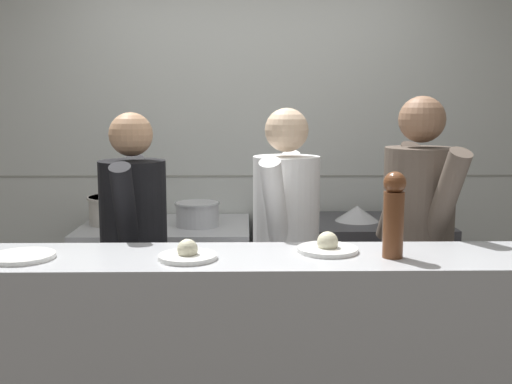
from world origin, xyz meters
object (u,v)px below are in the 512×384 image
object	(u,v)px
mixing_bowl_steel	(357,213)
oven_range	(167,295)
stock_pot	(116,209)
chef_head_cook	(135,257)
chef_line	(417,250)
sauce_pot	(197,213)
plated_dish_appetiser	(188,254)
chef_sous	(286,253)
pepper_mill	(394,213)
plated_dish_main	(22,256)
plated_dish_dessert	(328,247)

from	to	relation	value
mixing_bowl_steel	oven_range	bearing A→B (deg)	179.88
stock_pot	mixing_bowl_steel	size ratio (longest dim) A/B	1.31
chef_head_cook	chef_line	world-z (taller)	chef_line
sauce_pot	plated_dish_appetiser	world-z (taller)	plated_dish_appetiser
plated_dish_appetiser	chef_sous	size ratio (longest dim) A/B	0.14
chef_head_cook	chef_sous	size ratio (longest dim) A/B	0.99
sauce_pot	plated_dish_appetiser	bearing A→B (deg)	-86.90
mixing_bowl_steel	pepper_mill	xyz separation A→B (m)	(-0.12, -1.37, 0.25)
stock_pot	pepper_mill	distance (m)	1.98
pepper_mill	chef_head_cook	size ratio (longest dim) A/B	0.21
chef_head_cook	sauce_pot	bearing A→B (deg)	68.61
plated_dish_main	plated_dish_dessert	bearing A→B (deg)	4.41
stock_pot	plated_dish_dessert	xyz separation A→B (m)	(1.12, -1.33, 0.08)
plated_dish_main	pepper_mill	xyz separation A→B (m)	(1.41, -0.00, 0.16)
chef_sous	plated_dish_dessert	bearing A→B (deg)	-59.93
oven_range	pepper_mill	size ratio (longest dim) A/B	3.07
sauce_pot	plated_dish_main	size ratio (longest dim) A/B	1.10
stock_pot	plated_dish_dessert	world-z (taller)	plated_dish_dessert
oven_range	plated_dish_appetiser	bearing A→B (deg)	-78.94
chef_sous	pepper_mill	bearing A→B (deg)	-43.89
oven_range	plated_dish_dessert	distance (m)	1.64
plated_dish_appetiser	chef_line	size ratio (longest dim) A/B	0.13
pepper_mill	chef_line	bearing A→B (deg)	65.77
oven_range	stock_pot	distance (m)	0.62
chef_sous	sauce_pot	bearing A→B (deg)	144.58
oven_range	chef_line	world-z (taller)	chef_line
stock_pot	plated_dish_appetiser	xyz separation A→B (m)	(0.58, -1.43, 0.08)
oven_range	plated_dish_dessert	world-z (taller)	plated_dish_dessert
mixing_bowl_steel	plated_dish_main	bearing A→B (deg)	-138.14
chef_line	chef_head_cook	bearing A→B (deg)	162.42
chef_line	chef_sous	bearing A→B (deg)	157.54
plated_dish_appetiser	chef_head_cook	world-z (taller)	chef_head_cook
plated_dish_appetiser	pepper_mill	size ratio (longest dim) A/B	0.68
oven_range	chef_line	bearing A→B (deg)	-30.52
sauce_pot	plated_dish_main	bearing A→B (deg)	-112.75
chef_sous	plated_dish_main	bearing A→B (deg)	-129.60
chef_line	plated_dish_dessert	bearing A→B (deg)	-150.57
stock_pot	plated_dish_main	distance (m)	1.42
oven_range	pepper_mill	bearing A→B (deg)	-52.56
plated_dish_appetiser	chef_head_cook	xyz separation A→B (m)	(-0.33, 0.66, -0.18)
mixing_bowl_steel	chef_head_cook	distance (m)	1.43
pepper_mill	oven_range	bearing A→B (deg)	127.44
plated_dish_dessert	chef_head_cook	distance (m)	1.05
oven_range	plated_dish_appetiser	size ratio (longest dim) A/B	4.54
chef_head_cook	chef_line	xyz separation A→B (m)	(1.38, -0.05, 0.04)
plated_dish_main	chef_sous	bearing A→B (deg)	32.65
plated_dish_main	chef_sous	xyz separation A→B (m)	(1.05, 0.67, -0.16)
oven_range	mixing_bowl_steel	bearing A→B (deg)	-0.12
pepper_mill	plated_dish_appetiser	bearing A→B (deg)	-179.17
stock_pot	oven_range	bearing A→B (deg)	-8.00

